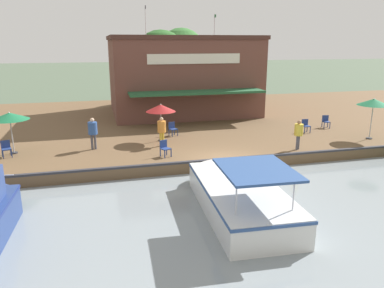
{
  "coord_description": "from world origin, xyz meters",
  "views": [
    {
      "loc": [
        16.81,
        -6.07,
        6.33
      ],
      "look_at": [
        -1.0,
        -1.49,
        1.3
      ],
      "focal_mm": 35.0,
      "sensor_mm": 36.0,
      "label": 1
    }
  ],
  "objects": [
    {
      "name": "patio_umbrella_mid_patio_left",
      "position": [
        -4.01,
        -10.5,
        2.61
      ],
      "size": [
        1.95,
        1.95,
        2.24
      ],
      "color": "#B7B7B7",
      "rests_on": "quay_deck"
    },
    {
      "name": "quay_edge_fender",
      "position": [
        -0.1,
        0.0,
        0.65
      ],
      "size": [
        0.2,
        50.4,
        0.1
      ],
      "primitive_type": "cube",
      "color": "#2D2D33",
      "rests_on": "quay_deck"
    },
    {
      "name": "cafe_chair_back_row_seat",
      "position": [
        -4.49,
        7.08,
        1.08
      ],
      "size": [
        0.45,
        0.45,
        0.85
      ],
      "color": "navy",
      "rests_on": "quay_deck"
    },
    {
      "name": "quay_deck",
      "position": [
        -11.0,
        0.0,
        0.3
      ],
      "size": [
        22.0,
        56.0,
        0.6
      ],
      "primitive_type": "cube",
      "color": "brown",
      "rests_on": "ground"
    },
    {
      "name": "patio_umbrella_by_entrance",
      "position": [
        -4.69,
        -2.45,
        2.57
      ],
      "size": [
        1.76,
        1.76,
        2.23
      ],
      "color": "#B7B7B7",
      "rests_on": "quay_deck"
    },
    {
      "name": "waterfront_restaurant",
      "position": [
        -13.83,
        0.88,
        3.7
      ],
      "size": [
        10.56,
        11.54,
        8.47
      ],
      "color": "brown",
      "rests_on": "quay_deck"
    },
    {
      "name": "tree_downstream_bank",
      "position": [
        -19.43,
        2.05,
        5.15
      ],
      "size": [
        5.0,
        4.77,
        7.06
      ],
      "color": "brown",
      "rests_on": "quay_deck"
    },
    {
      "name": "cafe_chair_beside_entrance",
      "position": [
        -5.35,
        9.15,
        1.08
      ],
      "size": [
        0.52,
        0.52,
        0.85
      ],
      "color": "navy",
      "rests_on": "quay_deck"
    },
    {
      "name": "tree_upstream_bank",
      "position": [
        -16.17,
        -0.52,
        4.92
      ],
      "size": [
        4.91,
        4.67,
        6.78
      ],
      "color": "brown",
      "rests_on": "quay_deck"
    },
    {
      "name": "ground_plane",
      "position": [
        0.0,
        0.0,
        0.0
      ],
      "size": [
        220.0,
        220.0,
        0.0
      ],
      "primitive_type": "plane",
      "color": "#4C5B47"
    },
    {
      "name": "patio_umbrella_far_corner",
      "position": [
        -1.97,
        9.97,
        2.85
      ],
      "size": [
        1.89,
        1.89,
        2.5
      ],
      "color": "#B7B7B7",
      "rests_on": "quay_deck"
    },
    {
      "name": "cafe_chair_far_corner_seat",
      "position": [
        -5.78,
        -1.53,
        1.08
      ],
      "size": [
        0.56,
        0.56,
        0.85
      ],
      "color": "navy",
      "rests_on": "quay_deck"
    },
    {
      "name": "motorboat_mid_row",
      "position": [
        4.0,
        -1.02,
        0.68
      ],
      "size": [
        7.44,
        3.07,
        2.25
      ],
      "color": "silver",
      "rests_on": "river_water"
    },
    {
      "name": "person_near_entrance",
      "position": [
        -3.52,
        -2.61,
        1.64
      ],
      "size": [
        0.47,
        0.47,
        1.67
      ],
      "color": "gold",
      "rests_on": "quay_deck"
    },
    {
      "name": "cafe_chair_mid_patio",
      "position": [
        -3.44,
        -10.73,
        1.08
      ],
      "size": [
        0.55,
        0.55,
        0.85
      ],
      "color": "navy",
      "rests_on": "quay_deck"
    },
    {
      "name": "person_mid_patio",
      "position": [
        -0.94,
        4.5,
        1.63
      ],
      "size": [
        0.47,
        0.47,
        1.65
      ],
      "color": "#4C4C56",
      "rests_on": "quay_deck"
    },
    {
      "name": "person_at_quay_edge",
      "position": [
        -3.78,
        -6.38,
        1.71
      ],
      "size": [
        0.5,
        0.5,
        1.76
      ],
      "color": "#4C4C56",
      "rests_on": "quay_deck"
    },
    {
      "name": "cafe_chair_facing_river",
      "position": [
        -1.48,
        -2.82,
        1.08
      ],
      "size": [
        0.58,
        0.58,
        0.85
      ],
      "color": "navy",
      "rests_on": "quay_deck"
    }
  ]
}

